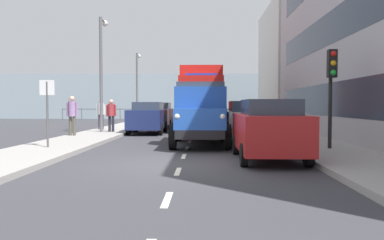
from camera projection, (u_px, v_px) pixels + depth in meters
name	position (u px, v px, depth m)	size (l,w,h in m)	color
ground_plane	(192.00, 135.00, 20.42)	(80.00, 80.00, 0.00)	#38383D
sidewalk_left	(283.00, 134.00, 20.28)	(2.52, 41.42, 0.15)	#9E9993
sidewalk_right	(103.00, 134.00, 20.56)	(2.52, 41.42, 0.15)	#9E9993
road_centreline_markings	(192.00, 136.00, 19.75)	(0.12, 37.85, 0.01)	silver
building_far_block	(307.00, 66.00, 33.22)	(6.74, 10.39, 9.72)	silver
sea_horizon	(198.00, 96.00, 44.00)	(80.00, 0.80, 5.00)	#84939E
seawall_railing	(198.00, 111.00, 40.47)	(28.08, 0.08, 1.20)	#4C5156
truck_vintage_blue	(200.00, 115.00, 15.16)	(2.17, 5.64, 2.43)	black
lorry_cargo_red	(201.00, 97.00, 24.66)	(2.58, 8.20, 3.87)	red
car_red_kerbside_near	(268.00, 129.00, 11.21)	(1.81, 4.04, 1.72)	#B21E1E
car_silver_kerbside_1	(248.00, 121.00, 16.21)	(1.93, 4.05, 1.72)	#B7BABF
car_navy_oppositeside_0	(148.00, 117.00, 21.58)	(1.85, 3.99, 1.72)	navy
car_white_oppositeside_1	(159.00, 115.00, 26.88)	(1.86, 4.07, 1.72)	white
pedestrian_by_lamp	(72.00, 112.00, 18.31)	(0.53, 0.34, 1.83)	#4C473D
pedestrian_near_railing	(111.00, 113.00, 20.87)	(0.53, 0.34, 1.71)	black
pedestrian_in_dark_coat	(101.00, 111.00, 23.00)	(0.53, 0.34, 1.75)	#383342
traffic_light_near	(332.00, 77.00, 12.76)	(0.28, 0.41, 3.20)	black
lamp_post_promenade	(102.00, 63.00, 20.83)	(0.32, 1.14, 6.00)	#59595B
lamp_post_far	(137.00, 80.00, 31.89)	(0.32, 1.14, 5.57)	#59595B
street_sign	(47.00, 102.00, 13.23)	(0.50, 0.07, 2.25)	#4C4C4C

